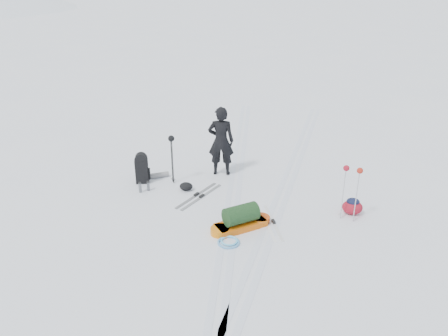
{
  "coord_description": "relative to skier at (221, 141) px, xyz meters",
  "views": [
    {
      "loc": [
        1.27,
        -9.52,
        5.32
      ],
      "look_at": [
        -0.23,
        0.15,
        0.95
      ],
      "focal_mm": 35.0,
      "sensor_mm": 36.0,
      "label": 1
    }
  ],
  "objects": [
    {
      "name": "ski_poles_silver",
      "position": [
        3.35,
        -2.11,
        0.15
      ],
      "size": [
        0.42,
        0.23,
        1.37
      ],
      "rotation": [
        0.0,
        0.0,
        -0.15
      ],
      "color": "#B8BBC0",
      "rests_on": "ground"
    },
    {
      "name": "ski_tracks",
      "position": [
        1.2,
        -0.97,
        -1.0
      ],
      "size": [
        3.38,
        17.97,
        0.01
      ],
      "color": "silver",
      "rests_on": "ground"
    },
    {
      "name": "thermos_pair",
      "position": [
        -1.84,
        -1.44,
        -0.86
      ],
      "size": [
        0.27,
        0.22,
        0.3
      ],
      "rotation": [
        0.0,
        0.0,
        -0.15
      ],
      "color": "slate",
      "rests_on": "ground"
    },
    {
      "name": "skier",
      "position": [
        0.0,
        0.0,
        0.0
      ],
      "size": [
        0.77,
        0.55,
        2.01
      ],
      "primitive_type": "imported",
      "rotation": [
        0.0,
        0.0,
        3.24
      ],
      "color": "black",
      "rests_on": "ground"
    },
    {
      "name": "touring_skis_grey",
      "position": [
        -0.34,
        -1.49,
        -0.99
      ],
      "size": [
        0.94,
        1.66,
        0.06
      ],
      "rotation": [
        0.0,
        0.0,
        1.14
      ],
      "color": "gray",
      "rests_on": "ground"
    },
    {
      "name": "stuff_sack",
      "position": [
        -0.75,
        -1.19,
        -0.89
      ],
      "size": [
        0.38,
        0.3,
        0.22
      ],
      "rotation": [
        0.0,
        0.0,
        -0.09
      ],
      "color": "black",
      "rests_on": "ground"
    },
    {
      "name": "pulk_sled",
      "position": [
        0.92,
        -2.86,
        -0.78
      ],
      "size": [
        1.46,
        1.23,
        0.57
      ],
      "rotation": [
        0.0,
        0.0,
        0.64
      ],
      "color": "#C3550B",
      "rests_on": "ground"
    },
    {
      "name": "touring_skis_white",
      "position": [
        1.57,
        -2.55,
        -0.99
      ],
      "size": [
        0.71,
        1.61,
        0.06
      ],
      "rotation": [
        0.0,
        0.0,
        -1.27
      ],
      "color": "white",
      "rests_on": "ground"
    },
    {
      "name": "small_daypack",
      "position": [
        3.5,
        -1.8,
        -0.8
      ],
      "size": [
        0.58,
        0.51,
        0.42
      ],
      "rotation": [
        0.0,
        0.0,
        -0.34
      ],
      "color": "maroon",
      "rests_on": "ground"
    },
    {
      "name": "rope_coil",
      "position": [
        0.74,
        -3.5,
        -0.97
      ],
      "size": [
        0.61,
        0.61,
        0.06
      ],
      "rotation": [
        0.0,
        0.0,
        0.3
      ],
      "color": "#5496CD",
      "rests_on": "ground"
    },
    {
      "name": "expedition_rucksack",
      "position": [
        -2.01,
        -0.86,
        -0.6
      ],
      "size": [
        0.83,
        0.73,
        0.87
      ],
      "rotation": [
        0.0,
        0.0,
        0.22
      ],
      "color": "black",
      "rests_on": "ground"
    },
    {
      "name": "ground",
      "position": [
        0.58,
        -1.85,
        -1.0
      ],
      "size": [
        200.0,
        200.0,
        0.0
      ],
      "primitive_type": "plane",
      "color": "white",
      "rests_on": "ground"
    },
    {
      "name": "ski_poles_black",
      "position": [
        -1.22,
        -0.79,
        0.13
      ],
      "size": [
        0.17,
        0.17,
        1.39
      ],
      "rotation": [
        0.0,
        0.0,
        -0.04
      ],
      "color": "black",
      "rests_on": "ground"
    }
  ]
}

